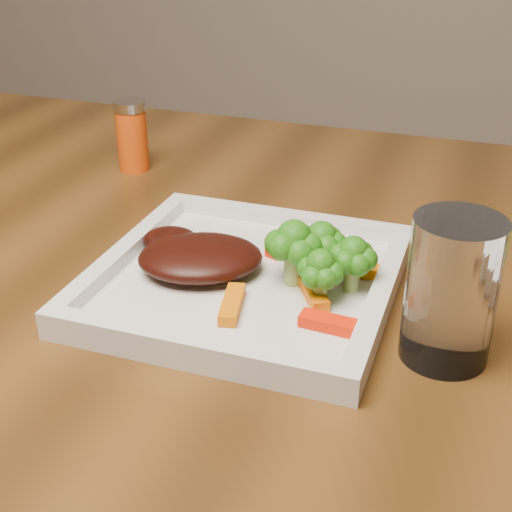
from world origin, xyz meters
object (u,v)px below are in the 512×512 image
(plate, at_px, (246,284))
(steak, at_px, (200,258))
(drinking_glass, at_px, (451,291))
(dining_table, at_px, (86,473))
(spice_shaker, at_px, (132,136))

(plate, distance_m, steak, 0.05)
(steak, relative_size, drinking_glass, 0.98)
(dining_table, bearing_deg, steak, -16.86)
(spice_shaker, xyz_separation_m, drinking_glass, (0.43, -0.29, 0.01))
(steak, xyz_separation_m, drinking_glass, (0.23, -0.04, 0.03))
(steak, bearing_deg, dining_table, 163.14)
(spice_shaker, bearing_deg, plate, -45.05)
(steak, bearing_deg, spice_shaker, 129.04)
(dining_table, bearing_deg, spice_shaker, 86.81)
(steak, relative_size, spice_shaker, 1.27)
(plate, bearing_deg, dining_table, 166.39)
(spice_shaker, bearing_deg, drinking_glass, -34.17)
(steak, bearing_deg, drinking_glass, -10.85)
(steak, height_order, spice_shaker, spice_shaker)
(dining_table, height_order, plate, plate)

